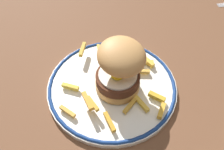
# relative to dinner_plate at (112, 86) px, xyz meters

# --- Properties ---
(ground_plane) EXTENTS (1.34, 1.03, 0.04)m
(ground_plane) POSITION_rel_dinner_plate_xyz_m (-0.04, -0.05, -0.03)
(ground_plane) COLOR brown
(dinner_plate) EXTENTS (0.29, 0.29, 0.02)m
(dinner_plate) POSITION_rel_dinner_plate_xyz_m (0.00, 0.00, 0.00)
(dinner_plate) COLOR white
(dinner_plate) RESTS_ON ground_plane
(burger) EXTENTS (0.14, 0.14, 0.12)m
(burger) POSITION_rel_dinner_plate_xyz_m (0.02, -0.00, 0.06)
(burger) COLOR tan
(burger) RESTS_ON dinner_plate
(fries_pile) EXTENTS (0.22, 0.25, 0.03)m
(fries_pile) POSITION_rel_dinner_plate_xyz_m (0.02, -0.00, 0.02)
(fries_pile) COLOR gold
(fries_pile) RESTS_ON dinner_plate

